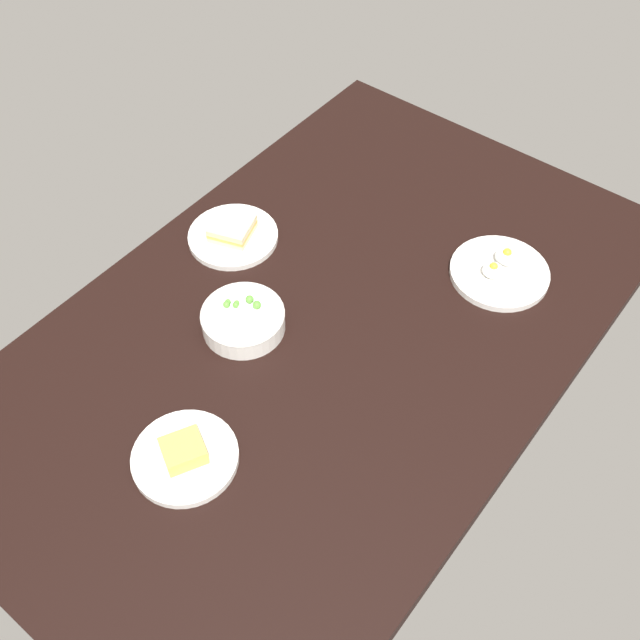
# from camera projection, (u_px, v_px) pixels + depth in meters

# --- Properties ---
(dining_table) EXTENTS (1.40, 0.86, 0.04)m
(dining_table) POSITION_uv_depth(u_px,v_px,m) (320.00, 333.00, 1.47)
(dining_table) COLOR black
(dining_table) RESTS_ON ground
(plate_sandwich) EXTENTS (0.19, 0.19, 0.04)m
(plate_sandwich) POSITION_uv_depth(u_px,v_px,m) (233.00, 234.00, 1.59)
(plate_sandwich) COLOR white
(plate_sandwich) RESTS_ON dining_table
(bowl_peas) EXTENTS (0.16, 0.16, 0.06)m
(bowl_peas) POSITION_uv_depth(u_px,v_px,m) (243.00, 319.00, 1.43)
(bowl_peas) COLOR white
(bowl_peas) RESTS_ON dining_table
(plate_eggs) EXTENTS (0.20, 0.20, 0.05)m
(plate_eggs) POSITION_uv_depth(u_px,v_px,m) (500.00, 271.00, 1.53)
(plate_eggs) COLOR white
(plate_eggs) RESTS_ON dining_table
(plate_cheese) EXTENTS (0.18, 0.18, 0.05)m
(plate_cheese) POSITION_uv_depth(u_px,v_px,m) (187.00, 457.00, 1.26)
(plate_cheese) COLOR white
(plate_cheese) RESTS_ON dining_table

